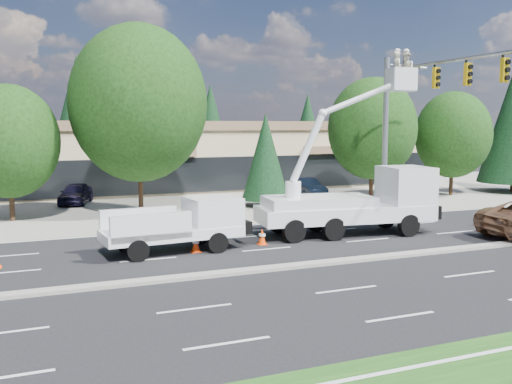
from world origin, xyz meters
name	(u,v)px	position (x,y,z in m)	size (l,w,h in m)	color
ground	(301,267)	(0.00, 0.00, 0.00)	(140.00, 140.00, 0.00)	black
concrete_apron	(171,201)	(0.00, 20.00, 0.01)	(140.00, 22.00, 0.01)	gray
road_median	(301,265)	(0.00, 0.00, 0.06)	(120.00, 0.55, 0.12)	gray
strip_mall	(142,153)	(0.00, 29.97, 2.83)	(50.40, 15.40, 5.50)	tan
tree_front_c	(9,141)	(-10.00, 15.00, 4.33)	(5.33, 5.33, 7.40)	#332114
tree_front_d	(139,103)	(-3.00, 15.00, 6.45)	(7.94, 7.94, 11.02)	#332114
tree_front_e	(265,156)	(5.00, 15.00, 3.21)	(3.04, 3.04, 5.99)	#332114
tree_front_f	(372,129)	(13.00, 15.00, 4.96)	(6.11, 6.11, 8.48)	#332114
tree_front_g	(453,135)	(20.00, 15.00, 4.49)	(5.53, 5.53, 7.67)	#332114
tree_back_b	(78,112)	(-4.00, 42.00, 6.49)	(6.13, 6.13, 12.09)	#332114
tree_back_c	(211,125)	(10.00, 42.00, 5.18)	(4.90, 4.90, 9.65)	#332114
tree_back_d	(307,129)	(22.00, 42.00, 4.76)	(4.50, 4.50, 8.86)	#332114
signal_mast	(410,109)	(10.03, 7.04, 6.06)	(2.76, 10.16, 9.00)	gray
utility_pickup	(182,230)	(-3.37, 4.24, 0.90)	(5.83, 2.61, 2.17)	white
bucket_truck	(362,194)	(5.55, 4.64, 1.93)	(8.80, 3.61, 8.78)	white
traffic_cone_b	(196,244)	(-2.91, 3.83, 0.34)	(0.40, 0.40, 0.70)	#FC4007
traffic_cone_c	(262,237)	(0.20, 4.18, 0.34)	(0.40, 0.40, 0.70)	#FC4007
traffic_cone_d	(407,225)	(7.98, 4.30, 0.34)	(0.40, 0.40, 0.70)	#FC4007
traffic_cone_e	(480,219)	(12.43, 4.15, 0.34)	(0.40, 0.40, 0.70)	#FC4007
parked_car_west	(76,193)	(-6.21, 20.69, 0.71)	(1.67, 4.14, 1.41)	black
parked_car_east	(306,188)	(9.56, 18.09, 0.70)	(1.49, 4.27, 1.41)	black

